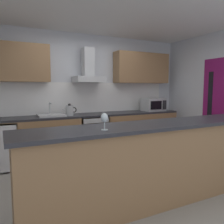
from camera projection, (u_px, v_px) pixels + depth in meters
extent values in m
cube|color=gray|center=(120.00, 181.00, 3.56)|extent=(5.85, 4.46, 0.02)
cube|color=white|center=(121.00, 7.00, 3.28)|extent=(5.85, 4.46, 0.02)
cube|color=silver|center=(82.00, 94.00, 5.02)|extent=(5.85, 0.12, 2.60)
cube|color=white|center=(83.00, 98.00, 4.96)|extent=(4.13, 0.02, 0.66)
cube|color=olive|center=(88.00, 136.00, 4.77)|extent=(4.27, 0.60, 0.86)
cube|color=#28282D|center=(88.00, 115.00, 4.72)|extent=(4.27, 0.60, 0.04)
cube|color=olive|center=(154.00, 165.00, 2.85)|extent=(3.28, 0.52, 0.97)
cube|color=#28282D|center=(155.00, 125.00, 2.80)|extent=(3.38, 0.64, 0.04)
cube|color=olive|center=(10.00, 62.00, 4.12)|extent=(1.37, 0.32, 0.70)
cube|color=olive|center=(142.00, 68.00, 5.38)|extent=(1.37, 0.32, 0.70)
cube|color=#7A1456|center=(220.00, 108.00, 4.65)|extent=(0.04, 0.85, 2.05)
cube|color=black|center=(210.00, 103.00, 4.84)|extent=(0.01, 0.11, 1.31)
cube|color=slate|center=(91.00, 135.00, 4.78)|extent=(0.60, 0.56, 0.80)
cube|color=black|center=(97.00, 141.00, 4.53)|extent=(0.50, 0.02, 0.48)
cube|color=#B7BABC|center=(96.00, 121.00, 4.48)|extent=(0.54, 0.02, 0.09)
cylinder|color=#B7BABC|center=(97.00, 129.00, 4.47)|extent=(0.49, 0.02, 0.02)
cube|color=silver|center=(0.00, 150.00, 3.76)|extent=(0.55, 0.02, 0.80)
cylinder|color=#B7BABC|center=(14.00, 146.00, 3.83)|extent=(0.02, 0.02, 0.38)
cube|color=#B7BABC|center=(153.00, 105.00, 5.39)|extent=(0.50, 0.36, 0.30)
cube|color=black|center=(156.00, 105.00, 5.19)|extent=(0.30, 0.02, 0.19)
cube|color=black|center=(164.00, 105.00, 5.30)|extent=(0.10, 0.01, 0.21)
cube|color=silver|center=(51.00, 115.00, 4.37)|extent=(0.50, 0.40, 0.04)
cylinder|color=#B7BABC|center=(50.00, 109.00, 4.47)|extent=(0.03, 0.03, 0.26)
cylinder|color=#B7BABC|center=(50.00, 103.00, 4.39)|extent=(0.03, 0.16, 0.03)
cylinder|color=#B7BABC|center=(70.00, 111.00, 4.48)|extent=(0.15, 0.15, 0.20)
sphere|color=black|center=(69.00, 105.00, 4.47)|extent=(0.06, 0.06, 0.06)
cone|color=#B7BABC|center=(64.00, 109.00, 4.43)|extent=(0.09, 0.04, 0.07)
torus|color=black|center=(74.00, 110.00, 4.52)|extent=(0.11, 0.02, 0.11)
cube|color=#B7BABC|center=(89.00, 79.00, 4.74)|extent=(0.62, 0.45, 0.12)
cube|color=#B7BABC|center=(88.00, 62.00, 4.75)|extent=(0.22, 0.22, 0.60)
cylinder|color=silver|center=(104.00, 130.00, 2.37)|extent=(0.07, 0.07, 0.01)
cylinder|color=silver|center=(104.00, 125.00, 2.36)|extent=(0.01, 0.01, 0.09)
ellipsoid|color=silver|center=(104.00, 118.00, 2.35)|extent=(0.08, 0.08, 0.10)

